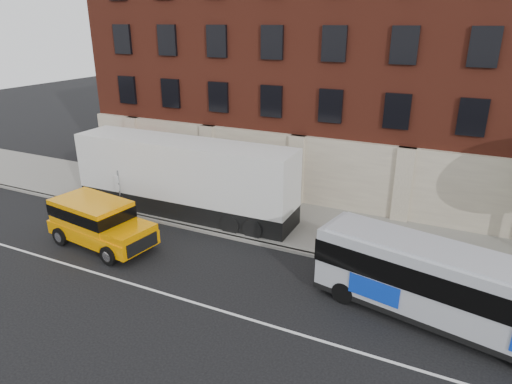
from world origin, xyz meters
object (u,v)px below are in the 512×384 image
at_px(yellow_suv, 97,220).
at_px(shipping_container, 184,179).
at_px(sign_pole, 119,189).
at_px(city_bus, 466,291).

bearing_deg(yellow_suv, shipping_container, 70.65).
height_order(yellow_suv, shipping_container, shipping_container).
height_order(sign_pole, yellow_suv, sign_pole).
distance_m(city_bus, yellow_suv, 16.26).
xyz_separation_m(sign_pole, yellow_suv, (1.72, -3.44, -0.19)).
bearing_deg(sign_pole, shipping_container, 22.93).
relative_size(city_bus, shipping_container, 0.85).
xyz_separation_m(yellow_suv, shipping_container, (1.72, 4.89, 0.84)).
bearing_deg(city_bus, yellow_suv, -178.26).
relative_size(sign_pole, city_bus, 0.23).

